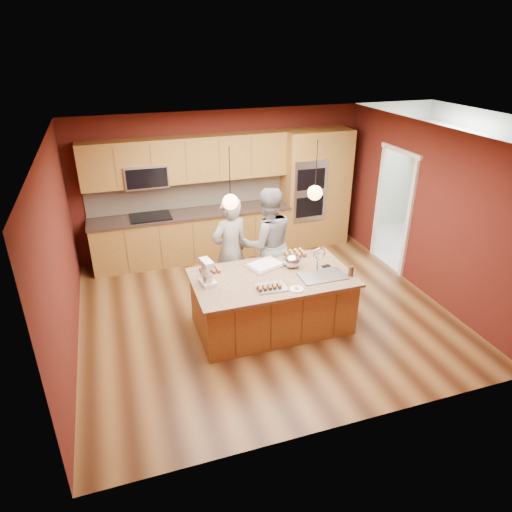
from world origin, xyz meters
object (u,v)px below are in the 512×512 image
object	(u,v)px
island	(273,301)
stand_mixer	(207,274)
person_right	(267,244)
person_left	(230,251)
mixing_bowl	(292,261)

from	to	relation	value
island	stand_mixer	xyz separation A→B (m)	(-0.93, 0.08, 0.56)
stand_mixer	person_right	bearing A→B (deg)	24.37
person_right	island	bearing A→B (deg)	77.46
island	stand_mixer	bearing A→B (deg)	175.34
island	person_right	world-z (taller)	person_right
person_left	stand_mixer	bearing A→B (deg)	38.39
person_left	person_right	distance (m)	0.61
person_left	person_right	bearing A→B (deg)	162.12
person_right	stand_mixer	distance (m)	1.42
island	mixing_bowl	world-z (taller)	island
person_left	mixing_bowl	xyz separation A→B (m)	(0.75, -0.70, 0.05)
island	person_right	distance (m)	1.04
mixing_bowl	stand_mixer	bearing A→B (deg)	-175.11
person_left	person_right	world-z (taller)	person_right
person_right	mixing_bowl	distance (m)	0.72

